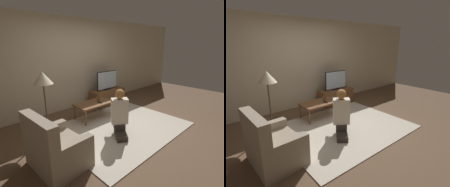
# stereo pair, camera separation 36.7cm
# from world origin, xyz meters

# --- Properties ---
(ground_plane) EXTENTS (10.00, 10.00, 0.00)m
(ground_plane) POSITION_xyz_m (0.00, 0.00, 0.00)
(ground_plane) COLOR brown
(wall_back) EXTENTS (10.00, 0.06, 2.60)m
(wall_back) POSITION_xyz_m (0.00, 1.93, 1.30)
(wall_back) COLOR beige
(wall_back) RESTS_ON ground_plane
(rug) EXTENTS (2.83, 2.25, 0.02)m
(rug) POSITION_xyz_m (0.00, 0.00, 0.01)
(rug) COLOR beige
(rug) RESTS_ON ground_plane
(tv_stand) EXTENTS (1.14, 0.48, 0.45)m
(tv_stand) POSITION_xyz_m (0.94, 1.49, 0.23)
(tv_stand) COLOR brown
(tv_stand) RESTS_ON ground_plane
(tv) EXTENTS (0.79, 0.08, 0.59)m
(tv) POSITION_xyz_m (0.94, 1.49, 0.75)
(tv) COLOR black
(tv) RESTS_ON tv_stand
(coffee_table) EXTENTS (0.97, 0.55, 0.42)m
(coffee_table) POSITION_xyz_m (-0.12, 0.84, 0.38)
(coffee_table) COLOR brown
(coffee_table) RESTS_ON ground_plane
(floor_lamp) EXTENTS (0.39, 0.39, 1.35)m
(floor_lamp) POSITION_xyz_m (-1.37, 0.83, 1.14)
(floor_lamp) COLOR #4C4233
(floor_lamp) RESTS_ON ground_plane
(armchair) EXTENTS (0.76, 0.92, 0.91)m
(armchair) POSITION_xyz_m (-1.71, -0.21, 0.29)
(armchair) COLOR gray
(armchair) RESTS_ON ground_plane
(person_kneeling) EXTENTS (0.65, 0.77, 0.99)m
(person_kneeling) POSITION_xyz_m (-0.28, -0.22, 0.50)
(person_kneeling) COLOR #332D28
(person_kneeling) RESTS_ON rug
(picture_frame) EXTENTS (0.11, 0.01, 0.15)m
(picture_frame) POSITION_xyz_m (0.05, 0.87, 0.49)
(picture_frame) COLOR brown
(picture_frame) RESTS_ON coffee_table
(remote) EXTENTS (0.04, 0.15, 0.02)m
(remote) POSITION_xyz_m (-0.01, 0.73, 0.43)
(remote) COLOR black
(remote) RESTS_ON coffee_table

